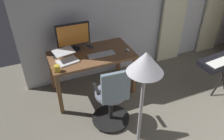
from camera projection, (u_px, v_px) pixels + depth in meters
name	position (u px, v px, depth m)	size (l,w,h in m)	color
curtain_right_panel	(176.00, 1.00, 4.11)	(0.52, 0.06, 2.52)	beige
desk	(92.00, 59.00, 3.56)	(1.34, 0.73, 0.75)	brown
office_chair	(112.00, 99.00, 3.03)	(0.56, 0.56, 1.01)	black
computer_monitor	(73.00, 36.00, 3.49)	(0.54, 0.18, 0.45)	black
computer_keyboard	(101.00, 55.00, 3.47)	(0.43, 0.13, 0.02)	#B7BCC1
laptop	(66.00, 58.00, 3.31)	(0.37, 0.38, 0.14)	white
computer_mouse	(127.00, 50.00, 3.58)	(0.06, 0.10, 0.04)	silver
cell_phone_by_monitor	(55.00, 56.00, 3.45)	(0.07, 0.14, 0.01)	#333338
cell_phone_face_up	(90.00, 47.00, 3.70)	(0.07, 0.14, 0.01)	#333338
mug_tea	(57.00, 68.00, 3.08)	(0.13, 0.08, 0.09)	gold
floor_lamp	(143.00, 86.00, 1.79)	(0.29, 0.29, 1.72)	black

